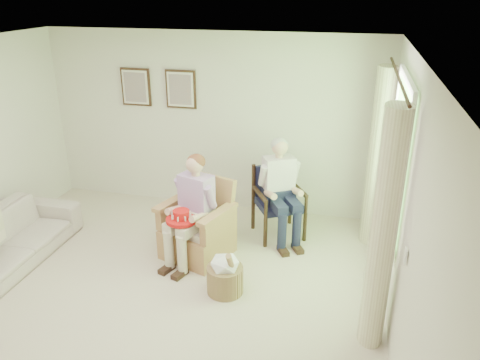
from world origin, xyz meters
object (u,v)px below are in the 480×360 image
(person_wicker, at_px, (193,203))
(hatbox, at_px, (225,274))
(wood_armchair, at_px, (280,198))
(person_dark, at_px, (279,184))
(red_hat, at_px, (181,218))
(wicker_armchair, at_px, (198,232))
(sofa, at_px, (6,242))

(person_wicker, relative_size, hatbox, 2.21)
(wood_armchair, distance_m, person_dark, 0.32)
(person_dark, xyz_separation_m, red_hat, (-0.98, -0.97, -0.13))
(wood_armchair, distance_m, red_hat, 1.51)
(wood_armchair, bearing_deg, wicker_armchair, -168.24)
(red_hat, relative_size, hatbox, 0.61)
(red_hat, bearing_deg, wood_armchair, 48.95)
(wicker_armchair, height_order, red_hat, wicker_armchair)
(sofa, relative_size, person_wicker, 1.56)
(person_wicker, bearing_deg, sofa, -144.46)
(sofa, bearing_deg, wicker_armchair, -70.22)
(red_hat, bearing_deg, hatbox, -30.94)
(person_dark, xyz_separation_m, hatbox, (-0.36, -1.35, -0.55))
(wood_armchair, relative_size, red_hat, 2.55)
(wicker_armchair, relative_size, person_wicker, 0.74)
(wood_armchair, relative_size, hatbox, 1.56)
(wood_armchair, bearing_deg, sofa, 177.22)
(person_dark, bearing_deg, person_wicker, -169.15)
(wood_armchair, relative_size, sofa, 0.45)
(wood_armchair, height_order, red_hat, wood_armchair)
(hatbox, bearing_deg, person_dark, 75.23)
(wicker_armchair, bearing_deg, hatbox, -33.34)
(person_dark, bearing_deg, hatbox, -134.85)
(sofa, bearing_deg, person_wicker, -73.29)
(person_dark, height_order, hatbox, person_dark)
(sofa, relative_size, red_hat, 5.61)
(hatbox, bearing_deg, wicker_armchair, 127.82)
(wood_armchair, xyz_separation_m, sofa, (-3.08, -1.59, -0.21))
(wood_armchair, distance_m, person_wicker, 1.32)
(person_wicker, xyz_separation_m, person_dark, (0.90, 0.78, 0.02))
(wood_armchair, distance_m, sofa, 3.47)
(wood_armchair, height_order, sofa, wood_armchair)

